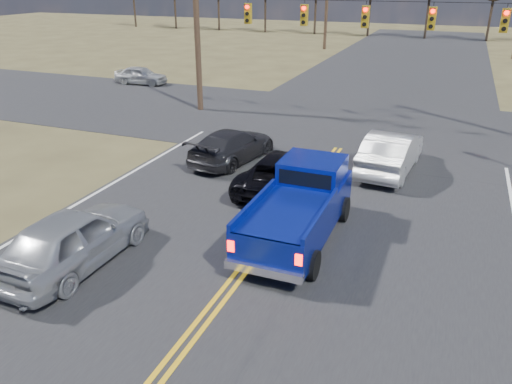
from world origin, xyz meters
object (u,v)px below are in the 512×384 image
at_px(silver_suv, 74,238).
at_px(pickup_truck, 300,207).
at_px(dgrey_car_queue, 232,145).
at_px(cross_car_west, 141,75).
at_px(black_suv, 283,172).
at_px(white_car_queue, 391,152).

bearing_deg(silver_suv, pickup_truck, -143.47).
distance_m(dgrey_car_queue, cross_car_west, 17.54).
bearing_deg(cross_car_west, black_suv, -136.52).
xyz_separation_m(white_car_queue, dgrey_car_queue, (-6.22, -1.22, -0.13)).
xyz_separation_m(pickup_truck, white_car_queue, (1.68, 6.57, -0.20)).
bearing_deg(black_suv, pickup_truck, 118.33).
xyz_separation_m(black_suv, dgrey_car_queue, (-2.93, 2.11, -0.01)).
bearing_deg(black_suv, cross_car_west, -40.55).
height_order(pickup_truck, silver_suv, pickup_truck).
bearing_deg(white_car_queue, cross_car_west, -25.67).
relative_size(black_suv, dgrey_car_queue, 1.06).
height_order(black_suv, white_car_queue, white_car_queue).
xyz_separation_m(silver_suv, black_suv, (3.42, 6.85, -0.13)).
xyz_separation_m(pickup_truck, silver_suv, (-5.02, -3.61, -0.19)).
height_order(silver_suv, dgrey_car_queue, silver_suv).
relative_size(white_car_queue, cross_car_west, 1.30).
height_order(pickup_truck, white_car_queue, pickup_truck).
bearing_deg(pickup_truck, black_suv, 116.35).
xyz_separation_m(white_car_queue, cross_car_west, (-18.82, 10.97, -0.16)).
bearing_deg(black_suv, silver_suv, 65.54).
xyz_separation_m(black_suv, white_car_queue, (3.28, 3.32, 0.12)).
bearing_deg(dgrey_car_queue, cross_car_west, -34.71).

